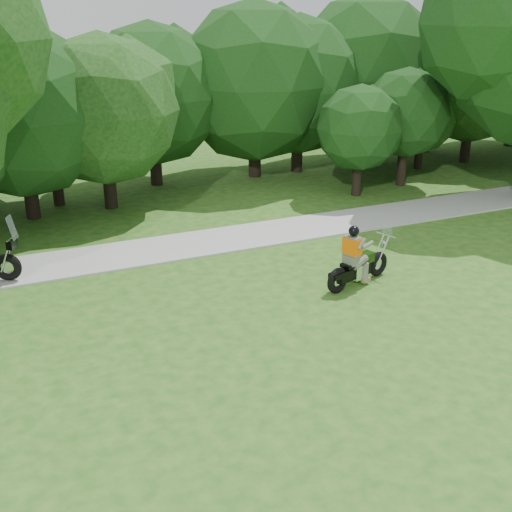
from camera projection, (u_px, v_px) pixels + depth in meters
ground at (425, 345)px, 14.01m from camera, size 100.00×100.00×0.00m
walkway at (269, 233)px, 20.78m from camera, size 60.00×2.20×0.06m
tree_line at (224, 93)px, 25.53m from camera, size 40.23×11.43×7.56m
chopper_motorcycle at (356, 263)px, 16.77m from camera, size 2.33×1.12×1.70m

